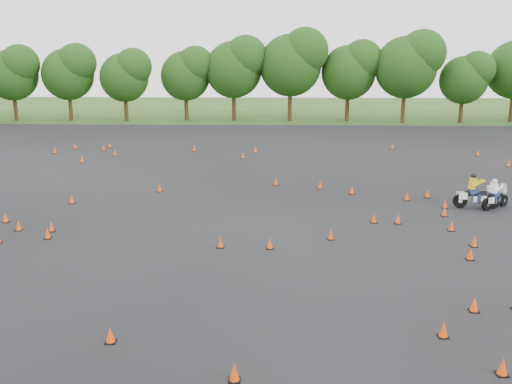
% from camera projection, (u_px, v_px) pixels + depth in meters
% --- Properties ---
extents(ground, '(140.00, 140.00, 0.00)m').
position_uv_depth(ground, '(253.00, 243.00, 24.01)').
color(ground, '#2D5119').
rests_on(ground, ground).
extents(asphalt_pad, '(62.00, 62.00, 0.00)m').
position_uv_depth(asphalt_pad, '(257.00, 205.00, 29.82)').
color(asphalt_pad, black).
rests_on(asphalt_pad, ground).
extents(treeline, '(86.70, 32.04, 10.48)m').
position_uv_depth(treeline, '(276.00, 82.00, 57.20)').
color(treeline, '#1C3F12').
rests_on(treeline, ground).
extents(traffic_cones, '(36.84, 33.42, 0.45)m').
position_uv_depth(traffic_cones, '(252.00, 201.00, 29.71)').
color(traffic_cones, '#DF4309').
rests_on(traffic_cones, asphalt_pad).
extents(rider_yellow, '(2.38, 0.85, 1.81)m').
position_uv_depth(rider_yellow, '(478.00, 191.00, 28.93)').
color(rider_yellow, gold).
rests_on(rider_yellow, ground).
extents(rider_white, '(2.00, 1.68, 1.56)m').
position_uv_depth(rider_white, '(496.00, 193.00, 28.97)').
color(rider_white, white).
rests_on(rider_white, ground).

